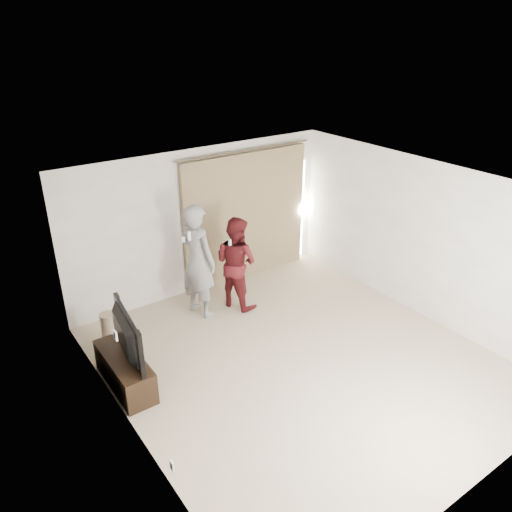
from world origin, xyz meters
The scene contains 10 objects.
floor centered at (0.00, 0.00, 0.00)m, with size 5.50×5.50×0.00m, color #BCA98D.
wall_back centered at (0.00, 2.75, 1.30)m, with size 5.00×0.04×2.60m, color white.
wall_left centered at (-2.50, 0.00, 1.30)m, with size 0.04×5.50×2.60m.
ceiling centered at (0.00, 0.00, 2.60)m, with size 5.00×5.50×0.01m, color white.
curtain centered at (0.91, 2.68, 1.20)m, with size 2.80×0.11×2.46m.
tv_console centered at (-2.27, 0.95, 0.23)m, with size 0.42×1.21×0.46m, color black.
tv centered at (-2.27, 0.95, 0.79)m, with size 1.15×0.15×0.66m, color black.
scratching_post centered at (-2.10, 1.97, 0.22)m, with size 0.41×0.41×0.55m.
person_man centered at (-0.52, 2.00, 0.97)m, with size 0.63×0.80×1.94m.
person_woman centered at (0.14, 1.87, 0.81)m, with size 0.83×0.94×1.61m.
Camera 1 is at (-3.93, -4.47, 4.51)m, focal length 35.00 mm.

